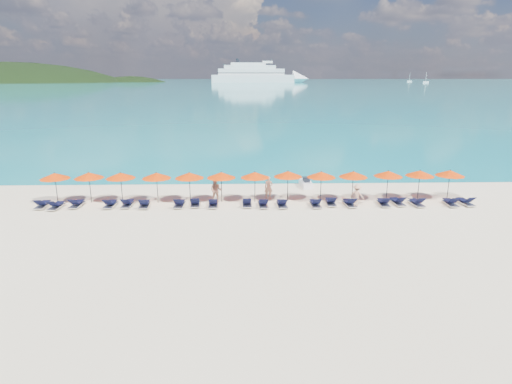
{
  "coord_description": "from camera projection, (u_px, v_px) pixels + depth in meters",
  "views": [
    {
      "loc": [
        -0.77,
        -25.23,
        8.94
      ],
      "look_at": [
        0.0,
        3.0,
        1.2
      ],
      "focal_mm": 30.0,
      "sensor_mm": 36.0,
      "label": 1
    }
  ],
  "objects": [
    {
      "name": "lounger_9",
      "position": [
        247.0,
        203.0,
        30.13
      ],
      "size": [
        0.67,
        1.72,
        0.66
      ],
      "rotation": [
        0.0,
        0.0,
        0.03
      ],
      "color": "silver",
      "rests_on": "ground"
    },
    {
      "name": "lounger_17",
      "position": [
        417.0,
        202.0,
        30.23
      ],
      "size": [
        0.75,
        1.74,
        0.66
      ],
      "rotation": [
        0.0,
        0.0,
        0.08
      ],
      "color": "silver",
      "rests_on": "ground"
    },
    {
      "name": "sea",
      "position": [
        244.0,
        81.0,
        663.01
      ],
      "size": [
        1600.0,
        1300.0,
        0.01
      ],
      "primitive_type": "cube",
      "color": "#1FA9B2",
      "rests_on": "ground"
    },
    {
      "name": "beachgoer_a",
      "position": [
        269.0,
        188.0,
        31.77
      ],
      "size": [
        0.67,
        0.48,
        1.72
      ],
      "primitive_type": "imported",
      "rotation": [
        0.0,
        0.0,
        0.11
      ],
      "color": "tan",
      "rests_on": "ground"
    },
    {
      "name": "cruise_ship",
      "position": [
        261.0,
        75.0,
        527.99
      ],
      "size": [
        122.74,
        30.4,
        33.82
      ],
      "rotation": [
        0.0,
        0.0,
        0.09
      ],
      "color": "silver",
      "rests_on": "ground"
    },
    {
      "name": "lounger_1",
      "position": [
        56.0,
        205.0,
        29.54
      ],
      "size": [
        0.68,
        1.72,
        0.66
      ],
      "rotation": [
        0.0,
        0.0,
        -0.04
      ],
      "color": "silver",
      "rests_on": "ground"
    },
    {
      "name": "lounger_19",
      "position": [
        465.0,
        202.0,
        30.43
      ],
      "size": [
        0.75,
        1.74,
        0.66
      ],
      "rotation": [
        0.0,
        0.0,
        0.08
      ],
      "color": "silver",
      "rests_on": "ground"
    },
    {
      "name": "beachgoer_c",
      "position": [
        357.0,
        195.0,
        30.06
      ],
      "size": [
        1.11,
        0.88,
        1.56
      ],
      "primitive_type": "imported",
      "rotation": [
        0.0,
        0.0,
        2.65
      ],
      "color": "tan",
      "rests_on": "ground"
    },
    {
      "name": "lounger_2",
      "position": [
        77.0,
        204.0,
        29.94
      ],
      "size": [
        0.66,
        1.71,
        0.66
      ],
      "rotation": [
        0.0,
        0.0,
        -0.02
      ],
      "color": "silver",
      "rests_on": "ground"
    },
    {
      "name": "lounger_16",
      "position": [
        398.0,
        202.0,
        30.46
      ],
      "size": [
        0.74,
        1.74,
        0.66
      ],
      "rotation": [
        0.0,
        0.0,
        0.07
      ],
      "color": "silver",
      "rests_on": "ground"
    },
    {
      "name": "headland_small",
      "position": [
        133.0,
        109.0,
        571.89
      ],
      "size": [
        162.0,
        126.0,
        85.5
      ],
      "color": "black",
      "rests_on": "ground"
    },
    {
      "name": "umbrella_3",
      "position": [
        156.0,
        176.0,
        30.48
      ],
      "size": [
        2.1,
        2.1,
        2.28
      ],
      "color": "black",
      "rests_on": "ground"
    },
    {
      "name": "sailboat_far",
      "position": [
        426.0,
        82.0,
        507.31
      ],
      "size": [
        6.87,
        2.29,
        12.6
      ],
      "color": "silver",
      "rests_on": "ground"
    },
    {
      "name": "lounger_14",
      "position": [
        350.0,
        203.0,
        30.17
      ],
      "size": [
        0.78,
        1.75,
        0.66
      ],
      "rotation": [
        0.0,
        0.0,
        0.1
      ],
      "color": "silver",
      "rests_on": "ground"
    },
    {
      "name": "lounger_4",
      "position": [
        128.0,
        203.0,
        30.01
      ],
      "size": [
        0.62,
        1.7,
        0.66
      ],
      "rotation": [
        0.0,
        0.0,
        0.0
      ],
      "color": "silver",
      "rests_on": "ground"
    },
    {
      "name": "lounger_0",
      "position": [
        42.0,
        204.0,
        29.79
      ],
      "size": [
        0.67,
        1.72,
        0.66
      ],
      "rotation": [
        0.0,
        0.0,
        0.03
      ],
      "color": "silver",
      "rests_on": "ground"
    },
    {
      "name": "umbrella_0",
      "position": [
        55.0,
        176.0,
        30.36
      ],
      "size": [
        2.1,
        2.1,
        2.28
      ],
      "color": "black",
      "rests_on": "ground"
    },
    {
      "name": "lounger_8",
      "position": [
        213.0,
        204.0,
        29.96
      ],
      "size": [
        0.66,
        1.71,
        0.66
      ],
      "rotation": [
        0.0,
        0.0,
        0.02
      ],
      "color": "silver",
      "rests_on": "ground"
    },
    {
      "name": "umbrella_7",
      "position": [
        288.0,
        174.0,
        30.98
      ],
      "size": [
        2.1,
        2.1,
        2.28
      ],
      "color": "black",
      "rests_on": "ground"
    },
    {
      "name": "lounger_15",
      "position": [
        383.0,
        202.0,
        30.26
      ],
      "size": [
        0.72,
        1.73,
        0.66
      ],
      "rotation": [
        0.0,
        0.0,
        -0.06
      ],
      "color": "silver",
      "rests_on": "ground"
    },
    {
      "name": "beachgoer_b",
      "position": [
        216.0,
        190.0,
        30.92
      ],
      "size": [
        0.92,
        0.62,
        1.76
      ],
      "primitive_type": "imported",
      "rotation": [
        0.0,
        0.0,
        -0.16
      ],
      "color": "tan",
      "rests_on": "ground"
    },
    {
      "name": "umbrella_2",
      "position": [
        121.0,
        176.0,
        30.49
      ],
      "size": [
        2.1,
        2.1,
        2.28
      ],
      "color": "black",
      "rests_on": "ground"
    },
    {
      "name": "umbrella_12",
      "position": [
        450.0,
        173.0,
        31.27
      ],
      "size": [
        2.1,
        2.1,
        2.28
      ],
      "color": "black",
      "rests_on": "ground"
    },
    {
      "name": "umbrella_8",
      "position": [
        321.0,
        175.0,
        30.8
      ],
      "size": [
        2.1,
        2.1,
        2.28
      ],
      "color": "black",
      "rests_on": "ground"
    },
    {
      "name": "lounger_12",
      "position": [
        315.0,
        203.0,
        30.02
      ],
      "size": [
        0.67,
        1.72,
        0.66
      ],
      "rotation": [
        0.0,
        0.0,
        0.03
      ],
      "color": "silver",
      "rests_on": "ground"
    },
    {
      "name": "jetski",
      "position": [
        306.0,
        183.0,
        35.31
      ],
      "size": [
        0.92,
        2.14,
        0.75
      ],
      "rotation": [
        0.0,
        0.0,
        0.07
      ],
      "color": "white",
      "rests_on": "ground"
    },
    {
      "name": "lounger_11",
      "position": [
        282.0,
        204.0,
        29.96
      ],
      "size": [
        0.69,
        1.72,
        0.66
      ],
      "rotation": [
        0.0,
        0.0,
        0.04
      ],
      "color": "silver",
      "rests_on": "ground"
    },
    {
      "name": "umbrella_9",
      "position": [
        353.0,
        174.0,
        30.87
      ],
      "size": [
        2.1,
        2.1,
        2.28
      ],
      "color": "black",
      "rests_on": "ground"
    },
    {
      "name": "sailboat_near",
      "position": [
        409.0,
        81.0,
        586.04
      ],
      "size": [
        6.45,
        2.15,
        11.83
      ],
      "color": "silver",
      "rests_on": "ground"
    },
    {
      "name": "umbrella_1",
      "position": [
        89.0,
        175.0,
        30.54
      ],
      "size": [
        2.1,
        2.1,
        2.28
      ],
      "color": "black",
      "rests_on": "ground"
    },
    {
      "name": "ground",
      "position": [
        257.0,
        223.0,
        26.71
      ],
      "size": [
        1400.0,
        1400.0,
        0.0
      ],
      "primitive_type": "plane",
      "color": "beige"
    },
    {
      "name": "headland_main",
      "position": [
        12.0,
        113.0,
        549.43
      ],
      "size": [
        374.0,
        242.0,
        126.5
      ],
      "color": "black",
      "rests_on": "ground"
    },
    {
      "name": "umbrella_5",
      "position": [
        221.0,
        175.0,
        30.64
      ],
      "size": [
        2.1,
        2.1,
        2.28
      ],
      "color": "black",
      "rests_on": "ground"
    },
    {
      "name": "lounger_3",
      "position": [
        110.0,
        204.0,
        29.9
      ],
      "size": [
        0.65,
        1.71,
        0.66
      ],
      "rotation": [
        0.0,
        0.0,
        -0.02
      ],
      "color": "silver",
      "rests_on": "ground"
    },
    {
      "name": "lounger_7",
      "position": [
        195.0,
        203.0,
        30.16
      ],
      "size": [
        0.78,
        1.75,
        0.66
      ],
      "rotation": [
        0.0,
        0.0,
        0.09
      ],
      "color": "silver",
      "rests_on": "ground"
    },
    {
      "name": "umbrella_6",
      "position": [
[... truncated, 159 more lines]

